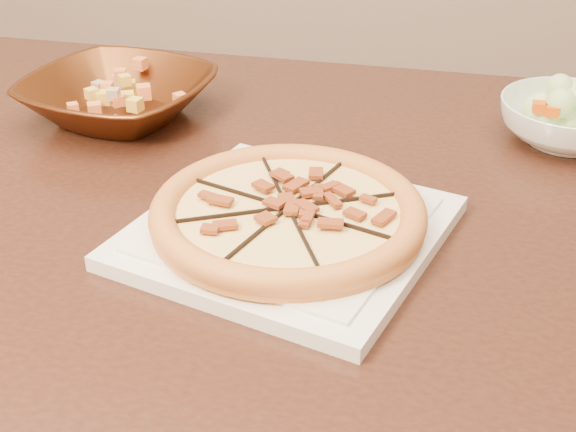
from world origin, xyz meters
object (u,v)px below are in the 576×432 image
pizza (288,213)px  bronze_bowl (119,98)px  plate (288,231)px  dining_table (252,247)px  salad_bowl (568,121)px

pizza → bronze_bowl: bearing=136.6°
plate → bronze_bowl: size_ratio=1.50×
dining_table → bronze_bowl: size_ratio=5.62×
plate → pizza: size_ratio=1.29×
plate → pizza: (-0.00, 0.00, 0.02)m
plate → bronze_bowl: bronze_bowl is taller
pizza → bronze_bowl: (-0.31, 0.29, -0.00)m
dining_table → salad_bowl: size_ratio=7.76×
plate → salad_bowl: (0.34, 0.33, 0.02)m
plate → pizza: 0.02m
plate → bronze_bowl: (-0.31, 0.29, 0.02)m
dining_table → pizza: pizza is taller
pizza → bronze_bowl: 0.42m
dining_table → salad_bowl: salad_bowl is taller
salad_bowl → plate: bearing=-136.1°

